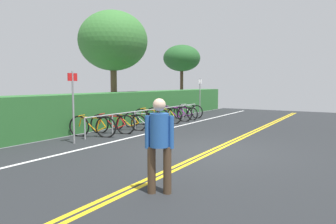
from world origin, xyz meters
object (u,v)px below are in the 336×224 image
bicycle_8 (189,111)px  bicycle_3 (142,120)px  bicycle_1 (112,124)px  bicycle_4 (152,117)px  bicycle_2 (127,122)px  bicycle_6 (175,114)px  bicycle_5 (164,115)px  tree_far_right (182,59)px  bike_rack (154,113)px  pedestrian (159,140)px  sign_post_near (73,100)px  tree_mid (113,41)px  bicycle_0 (92,126)px  bicycle_7 (185,113)px  sign_post_far (200,93)px

bicycle_8 → bicycle_3: bearing=-178.4°
bicycle_1 → bicycle_4: size_ratio=0.92×
bicycle_2 → bicycle_3: bicycle_3 is taller
bicycle_2 → bicycle_6: 3.63m
bicycle_5 → tree_far_right: 8.69m
bicycle_5 → tree_far_right: tree_far_right is taller
bike_rack → bicycle_6: bicycle_6 is taller
bicycle_6 → pedestrian: bearing=-151.8°
sign_post_near → tree_mid: 6.52m
bike_rack → bicycle_1: 2.76m
bicycle_0 → bicycle_3: 2.76m
bicycle_7 → sign_post_far: sign_post_far is taller
bicycle_7 → tree_far_right: size_ratio=0.35×
bicycle_5 → sign_post_far: (4.19, 0.10, 0.94)m
bike_rack → pedestrian: pedestrian is taller
bicycle_0 → bicycle_5: 4.57m
bicycle_3 → tree_far_right: size_ratio=0.36×
bicycle_0 → sign_post_near: size_ratio=0.75×
bicycle_4 → bicycle_8: bearing=0.2°
bicycle_2 → tree_far_right: (10.10, 3.02, 3.32)m
tree_mid → tree_far_right: (7.94, 0.48, -0.29)m
bicycle_4 → bicycle_7: size_ratio=1.15×
tree_mid → bicycle_7: bearing=-48.5°
bicycle_1 → sign_post_near: size_ratio=0.77×
bicycle_0 → pedestrian: bearing=-125.5°
bike_rack → sign_post_far: 5.13m
bicycle_0 → tree_far_right: tree_far_right is taller
bicycle_0 → bicycle_4: bearing=-0.7°
bicycle_4 → pedestrian: pedestrian is taller
bicycle_3 → bicycle_0: bearing=176.7°
sign_post_near → tree_far_right: size_ratio=0.49×
bicycle_6 → sign_post_near: bearing=-178.3°
bicycle_0 → sign_post_far: size_ratio=0.78×
bike_rack → bicycle_3: size_ratio=5.09×
bicycle_8 → tree_mid: bearing=142.5°
bicycle_0 → bicycle_7: bearing=-2.2°
bicycle_0 → bicycle_1: bicycle_0 is taller
bicycle_0 → bicycle_8: (7.36, -0.03, -0.02)m
bicycle_3 → bicycle_7: 3.74m
bicycle_8 → pedestrian: pedestrian is taller
bicycle_8 → bicycle_6: bearing=-175.9°
bicycle_7 → tree_far_right: 7.19m
bicycle_3 → sign_post_near: size_ratio=0.73×
bicycle_3 → bicycle_2: bearing=172.2°
pedestrian → sign_post_near: size_ratio=0.72×
bicycle_5 → bicycle_6: bearing=-3.6°
bicycle_6 → sign_post_far: 3.37m
bicycle_1 → bicycle_3: bearing=-1.7°
bicycle_0 → sign_post_near: sign_post_near is taller
bicycle_1 → pedestrian: pedestrian is taller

